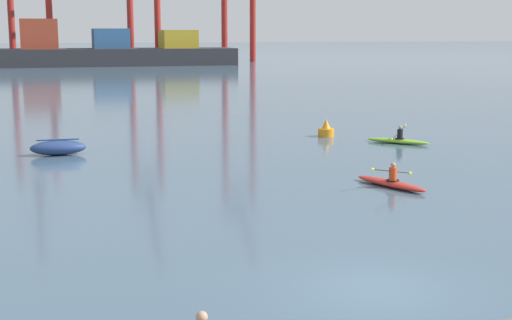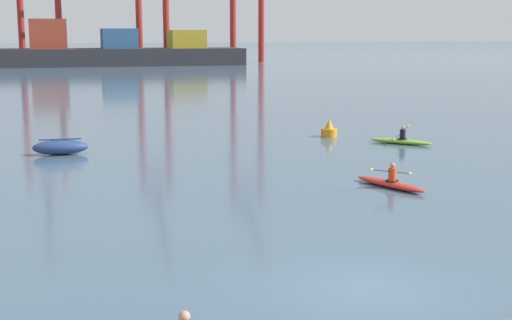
% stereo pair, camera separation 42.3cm
% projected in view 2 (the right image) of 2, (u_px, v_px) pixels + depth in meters
% --- Properties ---
extents(ground_plane, '(800.00, 800.00, 0.00)m').
position_uv_depth(ground_plane, '(367.00, 289.00, 16.34)').
color(ground_plane, '#425B70').
extents(container_barge, '(43.39, 10.62, 8.01)m').
position_uv_depth(container_barge, '(117.00, 51.00, 126.45)').
color(container_barge, '#28282D').
rests_on(container_barge, ground).
extents(capsized_dinghy, '(2.62, 1.14, 0.76)m').
position_uv_depth(capsized_dinghy, '(60.00, 147.00, 34.35)').
color(capsized_dinghy, navy).
rests_on(capsized_dinghy, ground).
extents(channel_buoy, '(0.90, 0.90, 1.00)m').
position_uv_depth(channel_buoy, '(329.00, 130.00, 40.24)').
color(channel_buoy, orange).
rests_on(channel_buoy, ground).
extents(kayak_red, '(2.13, 3.39, 0.95)m').
position_uv_depth(kayak_red, '(390.00, 183.00, 27.08)').
color(kayak_red, red).
rests_on(kayak_red, ground).
extents(kayak_lime, '(2.78, 2.88, 0.95)m').
position_uv_depth(kayak_lime, '(401.00, 141.00, 37.65)').
color(kayak_lime, '#7ABC2D').
rests_on(kayak_lime, ground).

